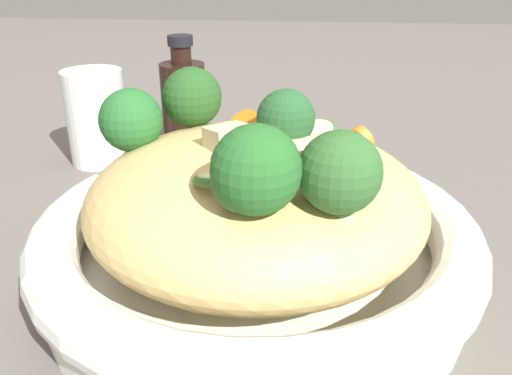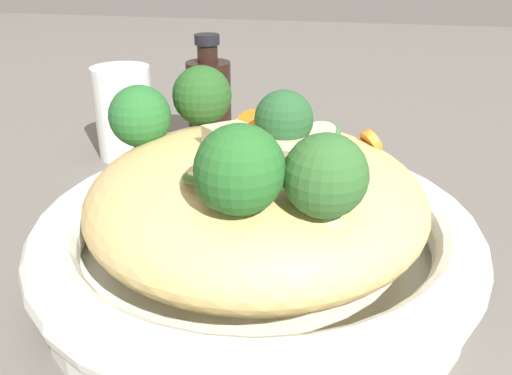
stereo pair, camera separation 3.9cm
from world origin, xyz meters
TOP-DOWN VIEW (x-y plane):
  - ground_plane at (0.00, 0.00)m, footprint 3.00×3.00m
  - serving_bowl at (0.00, 0.00)m, footprint 0.34×0.34m
  - noodle_heap at (0.00, -0.00)m, footprint 0.25×0.25m
  - broccoli_florets at (0.02, 0.02)m, footprint 0.21×0.20m
  - carrot_coins at (-0.00, -0.01)m, footprint 0.20×0.11m
  - zucchini_slices at (-0.01, 0.02)m, footprint 0.10×0.13m
  - chicken_chunks at (-0.00, 0.04)m, footprint 0.08×0.08m
  - soy_sauce_bottle at (0.11, -0.26)m, footprint 0.05×0.05m
  - drinking_glass at (0.21, -0.23)m, footprint 0.07×0.07m

SIDE VIEW (x-z plane):
  - ground_plane at x=0.00m, z-range 0.00..0.00m
  - serving_bowl at x=0.00m, z-range 0.00..0.06m
  - drinking_glass at x=0.21m, z-range 0.00..0.11m
  - soy_sauce_bottle at x=0.11m, z-range -0.01..0.13m
  - noodle_heap at x=0.00m, z-range 0.02..0.12m
  - carrot_coins at x=0.00m, z-range 0.09..0.13m
  - zucchini_slices at x=-0.01m, z-range 0.10..0.12m
  - chicken_chunks at x=0.00m, z-range 0.10..0.13m
  - broccoli_florets at x=0.02m, z-range 0.09..0.16m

